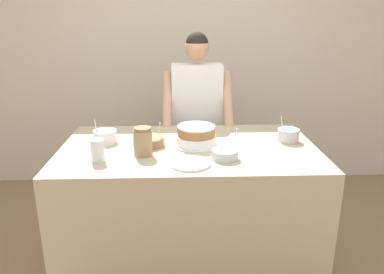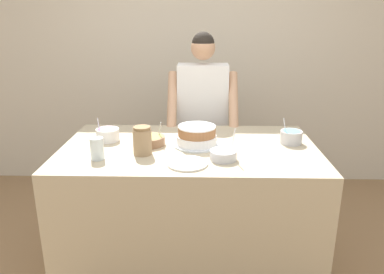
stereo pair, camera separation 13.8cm
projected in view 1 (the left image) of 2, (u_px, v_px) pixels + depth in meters
name	position (u px, v px, depth m)	size (l,w,h in m)	color
wall_back	(184.00, 59.00, 3.79)	(10.00, 0.05, 2.60)	beige
counter	(189.00, 209.00, 2.57)	(1.65, 0.97, 0.92)	tan
person_baker	(197.00, 113.00, 3.11)	(0.55, 0.46, 1.60)	#2D2D38
cake	(196.00, 136.00, 2.43)	(0.30, 0.30, 0.13)	silver
frosting_bowl_olive	(149.00, 141.00, 2.44)	(0.20, 0.20, 0.15)	#936B4C
frosting_bowl_blue	(288.00, 135.00, 2.51)	(0.14, 0.14, 0.17)	silver
frosting_bowl_white	(225.00, 154.00, 2.21)	(0.16, 0.16, 0.20)	silver
frosting_bowl_purple	(105.00, 136.00, 2.49)	(0.15, 0.15, 0.16)	white
drinking_glass	(98.00, 151.00, 2.16)	(0.08, 0.08, 0.13)	silver
ceramic_plate	(191.00, 164.00, 2.13)	(0.23, 0.23, 0.01)	white
stoneware_jar	(143.00, 142.00, 2.25)	(0.11, 0.11, 0.18)	#9E7F5B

